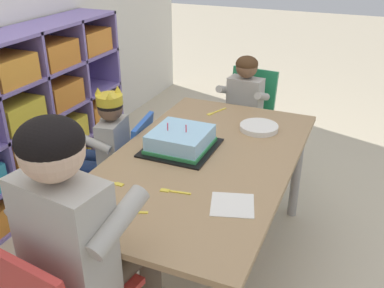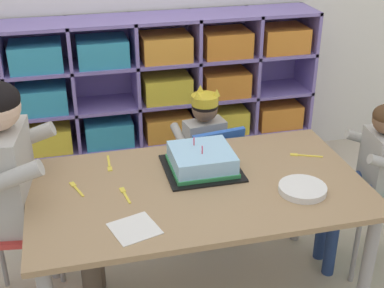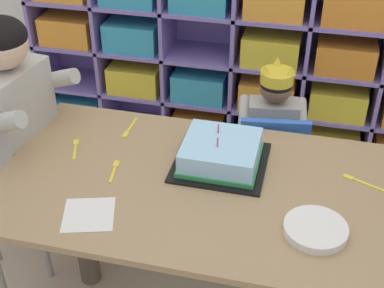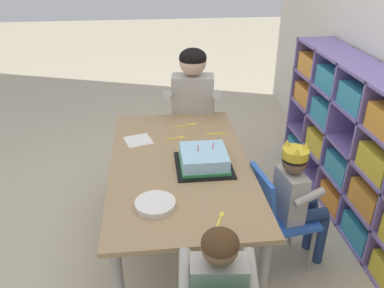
{
  "view_description": "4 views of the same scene",
  "coord_description": "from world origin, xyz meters",
  "px_view_note": "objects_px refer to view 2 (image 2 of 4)",
  "views": [
    {
      "loc": [
        -1.59,
        -0.62,
        1.53
      ],
      "look_at": [
        0.07,
        0.08,
        0.64
      ],
      "focal_mm": 40.72,
      "sensor_mm": 36.0,
      "label": 1
    },
    {
      "loc": [
        -0.48,
        -1.82,
        1.77
      ],
      "look_at": [
        -0.0,
        0.1,
        0.76
      ],
      "focal_mm": 49.84,
      "sensor_mm": 36.0,
      "label": 2
    },
    {
      "loc": [
        0.32,
        -1.41,
        1.77
      ],
      "look_at": [
        -0.04,
        0.09,
        0.71
      ],
      "focal_mm": 50.88,
      "sensor_mm": 36.0,
      "label": 3
    },
    {
      "loc": [
        1.91,
        -0.14,
        1.75
      ],
      "look_at": [
        -0.05,
        0.08,
        0.71
      ],
      "focal_mm": 36.61,
      "sensor_mm": 36.0,
      "label": 4
    }
  ],
  "objects_px": {
    "adult_helper_seated": "(24,176)",
    "birthday_cake_on_tray": "(202,161)",
    "child_with_crown": "(201,140)",
    "fork_at_table_front_edge": "(304,155)",
    "fork_by_napkin": "(76,188)",
    "fork_beside_plate_stack": "(125,194)",
    "activity_table": "(198,201)",
    "paper_plate_stack": "(303,189)",
    "guest_at_table_side": "(368,167)",
    "fork_near_child_seat": "(109,164)",
    "classroom_chair_blue": "(209,171)",
    "classroom_chair_adult_side": "(4,222)"
  },
  "relations": [
    {
      "from": "adult_helper_seated",
      "to": "birthday_cake_on_tray",
      "type": "xyz_separation_m",
      "value": [
        0.74,
        -0.02,
        -0.02
      ]
    },
    {
      "from": "child_with_crown",
      "to": "birthday_cake_on_tray",
      "type": "xyz_separation_m",
      "value": [
        -0.13,
        -0.51,
        0.16
      ]
    },
    {
      "from": "birthday_cake_on_tray",
      "to": "adult_helper_seated",
      "type": "bearing_deg",
      "value": 178.49
    },
    {
      "from": "fork_at_table_front_edge",
      "to": "fork_by_napkin",
      "type": "bearing_deg",
      "value": -154.5
    },
    {
      "from": "adult_helper_seated",
      "to": "fork_beside_plate_stack",
      "type": "bearing_deg",
      "value": -102.81
    },
    {
      "from": "activity_table",
      "to": "adult_helper_seated",
      "type": "relative_size",
      "value": 1.28
    },
    {
      "from": "birthday_cake_on_tray",
      "to": "fork_at_table_front_edge",
      "type": "xyz_separation_m",
      "value": [
        0.49,
        0.01,
        -0.04
      ]
    },
    {
      "from": "child_with_crown",
      "to": "paper_plate_stack",
      "type": "bearing_deg",
      "value": 96.69
    },
    {
      "from": "fork_at_table_front_edge",
      "to": "activity_table",
      "type": "bearing_deg",
      "value": -142.53
    },
    {
      "from": "paper_plate_stack",
      "to": "fork_by_napkin",
      "type": "height_order",
      "value": "paper_plate_stack"
    },
    {
      "from": "guest_at_table_side",
      "to": "fork_beside_plate_stack",
      "type": "xyz_separation_m",
      "value": [
        -1.14,
        -0.07,
        0.07
      ]
    },
    {
      "from": "birthday_cake_on_tray",
      "to": "fork_beside_plate_stack",
      "type": "bearing_deg",
      "value": -160.06
    },
    {
      "from": "activity_table",
      "to": "fork_near_child_seat",
      "type": "bearing_deg",
      "value": 141.8
    },
    {
      "from": "child_with_crown",
      "to": "guest_at_table_side",
      "type": "bearing_deg",
      "value": 130.79
    },
    {
      "from": "guest_at_table_side",
      "to": "paper_plate_stack",
      "type": "height_order",
      "value": "guest_at_table_side"
    },
    {
      "from": "fork_near_child_seat",
      "to": "guest_at_table_side",
      "type": "bearing_deg",
      "value": -97.49
    },
    {
      "from": "fork_by_napkin",
      "to": "fork_at_table_front_edge",
      "type": "distance_m",
      "value": 1.03
    },
    {
      "from": "child_with_crown",
      "to": "fork_near_child_seat",
      "type": "bearing_deg",
      "value": 27.03
    },
    {
      "from": "paper_plate_stack",
      "to": "fork_near_child_seat",
      "type": "distance_m",
      "value": 0.84
    },
    {
      "from": "activity_table",
      "to": "paper_plate_stack",
      "type": "relative_size",
      "value": 7.11
    },
    {
      "from": "paper_plate_stack",
      "to": "fork_near_child_seat",
      "type": "xyz_separation_m",
      "value": [
        -0.74,
        0.42,
        -0.01
      ]
    },
    {
      "from": "activity_table",
      "to": "child_with_crown",
      "type": "xyz_separation_m",
      "value": [
        0.18,
        0.64,
        -0.05
      ]
    },
    {
      "from": "adult_helper_seated",
      "to": "birthday_cake_on_tray",
      "type": "height_order",
      "value": "adult_helper_seated"
    },
    {
      "from": "adult_helper_seated",
      "to": "fork_near_child_seat",
      "type": "height_order",
      "value": "adult_helper_seated"
    },
    {
      "from": "child_with_crown",
      "to": "adult_helper_seated",
      "type": "relative_size",
      "value": 0.75
    },
    {
      "from": "birthday_cake_on_tray",
      "to": "paper_plate_stack",
      "type": "xyz_separation_m",
      "value": [
        0.35,
        -0.28,
        -0.03
      ]
    },
    {
      "from": "fork_by_napkin",
      "to": "fork_at_table_front_edge",
      "type": "height_order",
      "value": "same"
    },
    {
      "from": "classroom_chair_blue",
      "to": "fork_near_child_seat",
      "type": "distance_m",
      "value": 0.65
    },
    {
      "from": "paper_plate_stack",
      "to": "fork_beside_plate_stack",
      "type": "bearing_deg",
      "value": 167.82
    },
    {
      "from": "activity_table",
      "to": "fork_beside_plate_stack",
      "type": "relative_size",
      "value": 11.14
    },
    {
      "from": "fork_by_napkin",
      "to": "fork_near_child_seat",
      "type": "xyz_separation_m",
      "value": [
        0.15,
        0.17,
        0.0
      ]
    },
    {
      "from": "classroom_chair_blue",
      "to": "birthday_cake_on_tray",
      "type": "height_order",
      "value": "birthday_cake_on_tray"
    },
    {
      "from": "classroom_chair_adult_side",
      "to": "guest_at_table_side",
      "type": "relative_size",
      "value": 0.83
    },
    {
      "from": "classroom_chair_blue",
      "to": "fork_near_child_seat",
      "type": "xyz_separation_m",
      "value": [
        -0.54,
        -0.26,
        0.25
      ]
    },
    {
      "from": "classroom_chair_adult_side",
      "to": "fork_beside_plate_stack",
      "type": "bearing_deg",
      "value": -100.06
    },
    {
      "from": "child_with_crown",
      "to": "guest_at_table_side",
      "type": "xyz_separation_m",
      "value": [
        0.66,
        -0.56,
        0.06
      ]
    },
    {
      "from": "birthday_cake_on_tray",
      "to": "fork_near_child_seat",
      "type": "relative_size",
      "value": 2.27
    },
    {
      "from": "fork_beside_plate_stack",
      "to": "fork_by_napkin",
      "type": "height_order",
      "value": "same"
    },
    {
      "from": "adult_helper_seated",
      "to": "fork_at_table_front_edge",
      "type": "distance_m",
      "value": 1.23
    },
    {
      "from": "child_with_crown",
      "to": "birthday_cake_on_tray",
      "type": "distance_m",
      "value": 0.55
    },
    {
      "from": "classroom_chair_blue",
      "to": "adult_helper_seated",
      "type": "xyz_separation_m",
      "value": [
        -0.89,
        -0.38,
        0.31
      ]
    },
    {
      "from": "activity_table",
      "to": "fork_at_table_front_edge",
      "type": "distance_m",
      "value": 0.56
    },
    {
      "from": "guest_at_table_side",
      "to": "classroom_chair_adult_side",
      "type": "bearing_deg",
      "value": -87.3
    },
    {
      "from": "activity_table",
      "to": "fork_near_child_seat",
      "type": "distance_m",
      "value": 0.44
    },
    {
      "from": "fork_near_child_seat",
      "to": "fork_by_napkin",
      "type": "bearing_deg",
      "value": 139.98
    },
    {
      "from": "classroom_chair_adult_side",
      "to": "adult_helper_seated",
      "type": "xyz_separation_m",
      "value": [
        0.11,
        -0.02,
        0.22
      ]
    },
    {
      "from": "activity_table",
      "to": "guest_at_table_side",
      "type": "xyz_separation_m",
      "value": [
        0.84,
        0.08,
        0.01
      ]
    },
    {
      "from": "classroom_chair_adult_side",
      "to": "child_with_crown",
      "type": "bearing_deg",
      "value": -56.29
    },
    {
      "from": "activity_table",
      "to": "adult_helper_seated",
      "type": "height_order",
      "value": "adult_helper_seated"
    },
    {
      "from": "guest_at_table_side",
      "to": "birthday_cake_on_tray",
      "type": "height_order",
      "value": "guest_at_table_side"
    }
  ]
}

